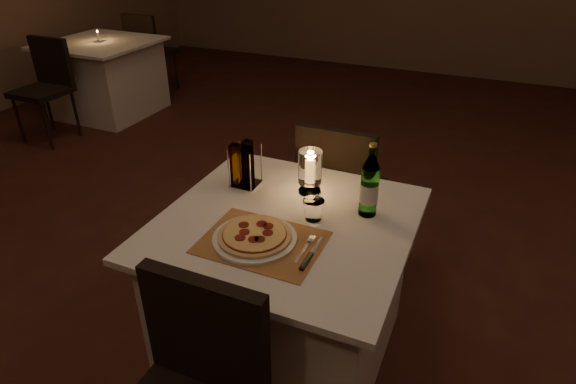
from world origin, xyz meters
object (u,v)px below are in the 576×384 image
at_px(plate, 255,238).
at_px(hurricane_candle, 310,168).
at_px(pizza, 255,235).
at_px(main_table, 286,289).
at_px(neighbor_table_left, 106,78).
at_px(tumbler, 313,210).
at_px(water_bottle, 369,187).
at_px(chair_far, 339,184).

distance_m(plate, hurricane_candle, 0.45).
bearing_deg(pizza, main_table, 74.46).
bearing_deg(neighbor_table_left, tumbler, -35.07).
relative_size(water_bottle, neighbor_table_left, 0.32).
bearing_deg(pizza, water_bottle, 46.67).
height_order(hurricane_candle, neighbor_table_left, hurricane_candle).
bearing_deg(water_bottle, hurricane_candle, 165.13).
height_order(main_table, tumbler, tumbler).
height_order(tumbler, water_bottle, water_bottle).
xyz_separation_m(plate, tumbler, (0.15, 0.23, 0.03)).
xyz_separation_m(pizza, neighbor_table_left, (-2.97, 2.42, -0.39)).
relative_size(chair_far, plate, 2.81).
xyz_separation_m(chair_far, plate, (-0.05, -0.89, 0.20)).
xyz_separation_m(main_table, neighbor_table_left, (-3.02, 2.24, 0.00)).
bearing_deg(chair_far, neighbor_table_left, 153.18).
xyz_separation_m(main_table, tumbler, (0.10, 0.05, 0.41)).
relative_size(chair_far, neighbor_table_left, 0.90).
bearing_deg(neighbor_table_left, pizza, -39.18).
relative_size(tumbler, hurricane_candle, 0.44).
distance_m(main_table, plate, 0.42).
bearing_deg(tumbler, chair_far, 98.42).
distance_m(tumbler, neighbor_table_left, 3.84).
height_order(tumbler, hurricane_candle, hurricane_candle).
bearing_deg(plate, main_table, 74.48).
bearing_deg(water_bottle, neighbor_table_left, 148.05).
bearing_deg(chair_far, plate, -93.20).
distance_m(chair_far, water_bottle, 0.69).
bearing_deg(water_bottle, tumbler, -146.29).
relative_size(water_bottle, hurricane_candle, 1.58).
bearing_deg(pizza, chair_far, 86.80).
xyz_separation_m(chair_far, pizza, (-0.05, -0.89, 0.22)).
height_order(water_bottle, neighbor_table_left, water_bottle).
bearing_deg(pizza, neighbor_table_left, 140.82).
distance_m(tumbler, hurricane_candle, 0.23).
relative_size(tumbler, neighbor_table_left, 0.09).
relative_size(main_table, plate, 3.12).
bearing_deg(pizza, hurricane_candle, 83.00).
relative_size(chair_far, hurricane_candle, 4.51).
bearing_deg(hurricane_candle, neighbor_table_left, 146.68).
bearing_deg(plate, pizza, 92.96).
height_order(chair_far, pizza, chair_far).
bearing_deg(hurricane_candle, plate, -97.00).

